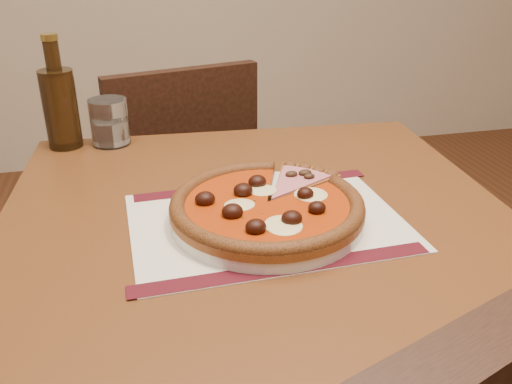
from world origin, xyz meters
TOP-DOWN VIEW (x-y plane):
  - table at (-0.58, 0.87)m, footprint 0.85×0.85m
  - chair_far at (-0.65, 1.57)m, footprint 0.48×0.48m
  - placemat at (-0.58, 0.84)m, footprint 0.42×0.30m
  - plate at (-0.58, 0.84)m, footprint 0.29×0.29m
  - pizza at (-0.58, 0.84)m, footprint 0.29×0.29m
  - ham_slice at (-0.50, 0.92)m, footprint 0.14×0.14m
  - water_glass at (-0.80, 1.25)m, footprint 0.08×0.08m
  - bottle at (-0.90, 1.25)m, footprint 0.07×0.07m

SIDE VIEW (x-z plane):
  - chair_far at x=-0.65m, z-range 0.06..0.91m
  - table at x=-0.58m, z-range 0.27..1.02m
  - placemat at x=-0.58m, z-range 0.75..0.75m
  - plate at x=-0.58m, z-range 0.75..0.77m
  - ham_slice at x=-0.50m, z-range 0.77..0.79m
  - pizza at x=-0.58m, z-range 0.76..0.80m
  - water_glass at x=-0.80m, z-range 0.75..0.84m
  - bottle at x=-0.90m, z-range 0.73..0.95m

